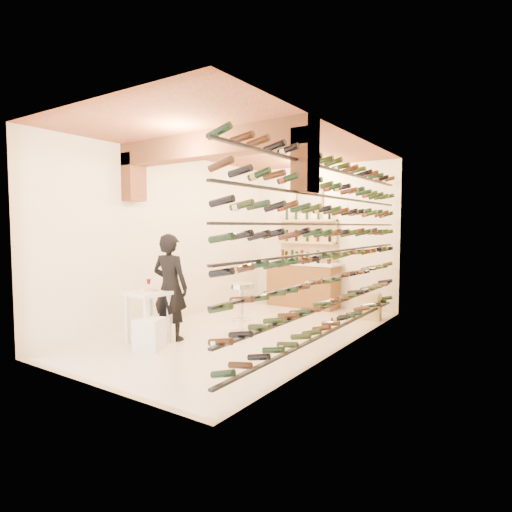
{
  "coord_description": "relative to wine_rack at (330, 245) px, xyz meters",
  "views": [
    {
      "loc": [
        4.17,
        -5.9,
        1.82
      ],
      "look_at": [
        0.0,
        0.3,
        1.3
      ],
      "focal_mm": 29.89,
      "sensor_mm": 36.0,
      "label": 1
    }
  ],
  "objects": [
    {
      "name": "back_counter",
      "position": [
        -1.83,
        2.65,
        -1.02
      ],
      "size": [
        1.7,
        0.62,
        1.29
      ],
      "color": "brown",
      "rests_on": "ground"
    },
    {
      "name": "person",
      "position": [
        -2.27,
        -1.07,
        -0.7
      ],
      "size": [
        0.69,
        0.51,
        1.71
      ],
      "primitive_type": "imported",
      "rotation": [
        0.0,
        0.0,
        3.32
      ],
      "color": "black",
      "rests_on": "ground"
    },
    {
      "name": "chrome_barstool",
      "position": [
        -1.53,
        -0.16,
        -1.05
      ],
      "size": [
        0.45,
        0.45,
        0.87
      ],
      "rotation": [
        0.0,
        0.0,
        -0.26
      ],
      "color": "silver",
      "rests_on": "ground"
    },
    {
      "name": "wine_rack",
      "position": [
        0.0,
        0.0,
        0.0
      ],
      "size": [
        0.32,
        5.7,
        2.56
      ],
      "color": "black",
      "rests_on": "ground"
    },
    {
      "name": "white_stool",
      "position": [
        -2.1,
        -1.67,
        -1.31
      ],
      "size": [
        0.48,
        0.48,
        0.47
      ],
      "primitive_type": "cube",
      "rotation": [
        0.0,
        0.0,
        0.36
      ],
      "color": "white",
      "rests_on": "ground"
    },
    {
      "name": "back_shelving",
      "position": [
        -1.83,
        2.89,
        -0.38
      ],
      "size": [
        1.4,
        0.31,
        2.73
      ],
      "color": "tan",
      "rests_on": "ground"
    },
    {
      "name": "ground",
      "position": [
        -1.53,
        0.0,
        -1.55
      ],
      "size": [
        6.0,
        6.0,
        0.0
      ],
      "primitive_type": "plane",
      "color": "silver",
      "rests_on": "ground"
    },
    {
      "name": "room_shell",
      "position": [
        -1.53,
        -0.26,
        0.7
      ],
      "size": [
        3.52,
        6.02,
        3.21
      ],
      "color": "white",
      "rests_on": "ground"
    },
    {
      "name": "crate_upper",
      "position": [
        -0.13,
        2.2,
        -1.16
      ],
      "size": [
        0.42,
        0.3,
        0.24
      ],
      "primitive_type": "cube",
      "rotation": [
        0.0,
        0.0,
        0.03
      ],
      "color": "tan",
      "rests_on": "crate_lower"
    },
    {
      "name": "crate_lower",
      "position": [
        -0.13,
        2.2,
        -1.41
      ],
      "size": [
        0.49,
        0.38,
        0.27
      ],
      "primitive_type": "cube",
      "rotation": [
        0.0,
        0.0,
        0.17
      ],
      "color": "tan",
      "rests_on": "ground"
    },
    {
      "name": "tasting_table",
      "position": [
        -2.41,
        -1.41,
        -0.88
      ],
      "size": [
        0.59,
        0.59,
        0.98
      ],
      "rotation": [
        0.0,
        0.0,
        -0.05
      ],
      "color": "white",
      "rests_on": "ground"
    }
  ]
}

